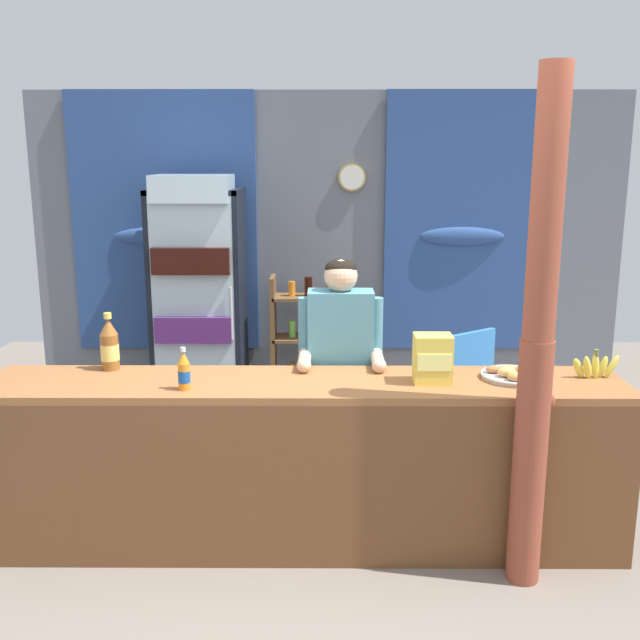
% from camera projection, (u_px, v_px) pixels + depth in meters
% --- Properties ---
extents(ground_plane, '(7.22, 7.22, 0.00)m').
position_uv_depth(ground_plane, '(329.00, 480.00, 4.74)').
color(ground_plane, slate).
extents(back_wall_curtained, '(4.92, 0.22, 2.59)m').
position_uv_depth(back_wall_curtained, '(324.00, 246.00, 6.12)').
color(back_wall_curtained, slate).
rests_on(back_wall_curtained, ground).
extents(stall_counter, '(3.36, 0.57, 0.92)m').
position_uv_depth(stall_counter, '(304.00, 452.00, 3.76)').
color(stall_counter, '#935B33').
rests_on(stall_counter, ground).
extents(timber_post, '(0.18, 0.16, 2.47)m').
position_uv_depth(timber_post, '(537.00, 351.00, 3.38)').
color(timber_post, brown).
rests_on(timber_post, ground).
extents(drink_fridge, '(0.70, 0.65, 1.93)m').
position_uv_depth(drink_fridge, '(198.00, 288.00, 5.71)').
color(drink_fridge, black).
rests_on(drink_fridge, ground).
extents(bottle_shelf_rack, '(0.48, 0.28, 1.13)m').
position_uv_depth(bottle_shelf_rack, '(301.00, 342.00, 5.92)').
color(bottle_shelf_rack, brown).
rests_on(bottle_shelf_rack, ground).
extents(plastic_lawn_chair, '(0.61, 0.61, 0.86)m').
position_uv_depth(plastic_lawn_chair, '(458.00, 377.00, 5.29)').
color(plastic_lawn_chair, '#3884D6').
rests_on(plastic_lawn_chair, ground).
extents(shopkeeper, '(0.49, 0.42, 1.50)m').
position_uv_depth(shopkeeper, '(340.00, 355.00, 4.20)').
color(shopkeeper, '#28282D').
rests_on(shopkeeper, ground).
extents(soda_bottle_iced_tea, '(0.10, 0.10, 0.32)m').
position_uv_depth(soda_bottle_iced_tea, '(110.00, 346.00, 3.98)').
color(soda_bottle_iced_tea, brown).
rests_on(soda_bottle_iced_tea, stall_counter).
extents(soda_bottle_orange_soda, '(0.06, 0.06, 0.22)m').
position_uv_depth(soda_bottle_orange_soda, '(184.00, 372.00, 3.64)').
color(soda_bottle_orange_soda, orange).
rests_on(soda_bottle_orange_soda, stall_counter).
extents(snack_box_instant_noodle, '(0.19, 0.15, 0.25)m').
position_uv_depth(snack_box_instant_noodle, '(433.00, 359.00, 3.75)').
color(snack_box_instant_noodle, '#EAD14C').
rests_on(snack_box_instant_noodle, stall_counter).
extents(pastry_tray, '(0.34, 0.34, 0.07)m').
position_uv_depth(pastry_tray, '(513.00, 374.00, 3.83)').
color(pastry_tray, '#BCBCC1').
rests_on(pastry_tray, stall_counter).
extents(banana_bunch, '(0.27, 0.06, 0.16)m').
position_uv_depth(banana_bunch, '(595.00, 367.00, 3.84)').
color(banana_bunch, '#DBCC42').
rests_on(banana_bunch, stall_counter).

